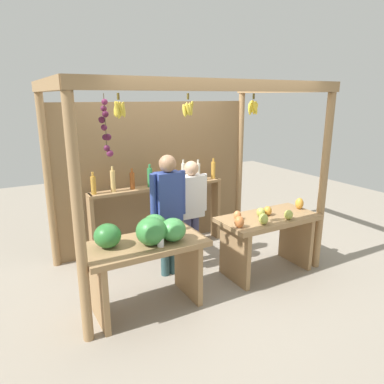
# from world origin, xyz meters

# --- Properties ---
(ground_plane) EXTENTS (12.00, 12.00, 0.00)m
(ground_plane) POSITION_xyz_m (0.00, 0.00, 0.00)
(ground_plane) COLOR gray
(ground_plane) RESTS_ON ground
(market_stall) EXTENTS (3.22, 1.90, 2.43)m
(market_stall) POSITION_xyz_m (-0.01, 0.42, 1.40)
(market_stall) COLOR #99754C
(market_stall) RESTS_ON ground
(fruit_counter_left) EXTENTS (1.30, 0.64, 1.07)m
(fruit_counter_left) POSITION_xyz_m (-0.84, -0.67, 0.71)
(fruit_counter_left) COLOR #99754C
(fruit_counter_left) RESTS_ON ground
(fruit_counter_right) EXTENTS (1.30, 0.64, 0.93)m
(fruit_counter_right) POSITION_xyz_m (0.84, -0.68, 0.58)
(fruit_counter_right) COLOR #99754C
(fruit_counter_right) RESTS_ON ground
(bottle_shelf_unit) EXTENTS (2.06, 0.22, 1.35)m
(bottle_shelf_unit) POSITION_xyz_m (-0.08, 0.67, 0.81)
(bottle_shelf_unit) COLOR #99754C
(bottle_shelf_unit) RESTS_ON ground
(vendor_man) EXTENTS (0.48, 0.21, 1.58)m
(vendor_man) POSITION_xyz_m (-0.30, -0.10, 0.95)
(vendor_man) COLOR #2F5155
(vendor_man) RESTS_ON ground
(vendor_woman) EXTENTS (0.48, 0.20, 1.44)m
(vendor_woman) POSITION_xyz_m (0.13, 0.07, 0.85)
(vendor_woman) COLOR #474973
(vendor_woman) RESTS_ON ground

